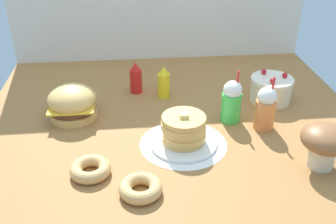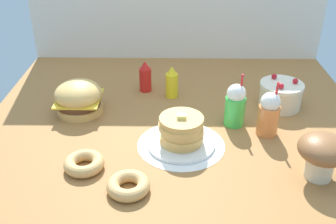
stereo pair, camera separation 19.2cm
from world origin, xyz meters
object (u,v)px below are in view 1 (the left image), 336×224
Objects in this scene: ketchup_bottle at (136,78)px; orange_float_cup at (266,108)px; pancake_stack at (184,132)px; cream_soda_cup at (232,101)px; mustard_bottle at (164,83)px; layer_cake at (271,89)px; burger at (72,103)px; donut_chocolate at (141,188)px; mushroom_stool at (325,142)px; donut_pink_glaze at (90,169)px.

orange_float_cup reaches higher than ketchup_bottle.
cream_soda_cup is (0.28, 0.20, 0.04)m from pancake_stack.
orange_float_cup is (0.48, -0.40, 0.02)m from mustard_bottle.
layer_cake reaches higher than pancake_stack.
burger is 0.84m from cream_soda_cup.
mustard_bottle reaches higher than layer_cake.
donut_chocolate is 0.85× the size of mushroom_stool.
cream_soda_cup is at bearing 35.80° from pancake_stack.
donut_chocolate is (0.21, -0.14, 0.00)m from donut_pink_glaze.
burger is 1.06× the size of layer_cake.
donut_chocolate is at bearing -172.51° from mushroom_stool.
donut_chocolate is (-0.50, -0.53, -0.08)m from cream_soda_cup.
burger is at bearing 168.30° from orange_float_cup.
pancake_stack is at bearing -165.45° from orange_float_cup.
donut_pink_glaze is (-0.43, -0.19, -0.04)m from pancake_stack.
cream_soda_cup is (0.49, -0.39, 0.02)m from ketchup_bottle.
cream_soda_cup is 0.18m from orange_float_cup.
layer_cake is at bearing 34.54° from cream_soda_cup.
ketchup_bottle is at bearing 38.20° from burger.
layer_cake is 0.34m from cream_soda_cup.
mushroom_stool is (1.14, -0.54, 0.04)m from burger.
cream_soda_cup is 1.00× the size of orange_float_cup.
donut_pink_glaze is 1.00× the size of donut_chocolate.
donut_pink_glaze is at bearing -151.21° from cream_soda_cup.
mustard_bottle is 1.08× the size of donut_pink_glaze.
pancake_stack is 0.63m from mushroom_stool.
pancake_stack is at bearing -29.70° from burger.
donut_pink_glaze is (-0.22, -0.77, -0.06)m from ketchup_bottle.
donut_pink_glaze is (-0.38, -0.70, -0.06)m from mustard_bottle.
mustard_bottle is at bearing 61.44° from donut_pink_glaze.
donut_chocolate is (-0.78, -0.73, -0.05)m from layer_cake.
mustard_bottle is at bearing 95.54° from pancake_stack.
ketchup_bottle is 0.62m from cream_soda_cup.
orange_float_cup is at bearing -39.61° from mustard_bottle.
layer_cake is at bearing 35.17° from pancake_stack.
layer_cake is (0.56, 0.39, 0.00)m from pancake_stack.
orange_float_cup reaches higher than pancake_stack.
cream_soda_cup is at bearing -38.40° from ketchup_bottle.
orange_float_cup is 0.79m from donut_chocolate.
layer_cake is 0.79m from ketchup_bottle.
ketchup_bottle reaches higher than burger.
orange_float_cup is 0.91m from donut_pink_glaze.
layer_cake is at bearing 43.05° from donut_chocolate.
pancake_stack is at bearing 23.68° from donut_pink_glaze.
mushroom_stool is at bearing -25.56° from burger.
cream_soda_cup is (-0.28, -0.19, 0.04)m from layer_cake.
ketchup_bottle reaches higher than pancake_stack.
orange_float_cup is at bearing 34.38° from donut_chocolate.
donut_chocolate is (-0.01, -0.92, -0.06)m from ketchup_bottle.
donut_pink_glaze is at bearing -76.12° from burger.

